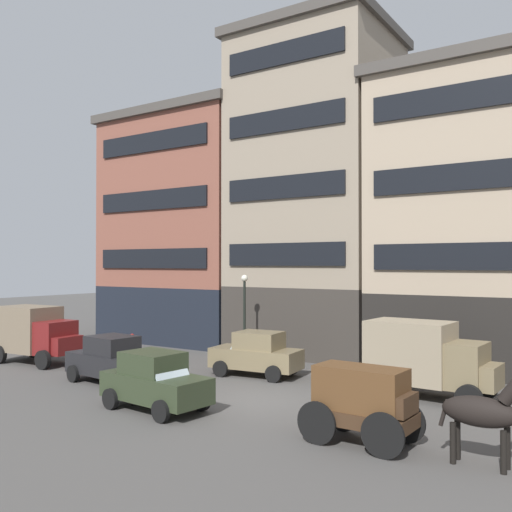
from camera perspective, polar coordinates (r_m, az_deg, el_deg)
ground_plane at (r=19.49m, az=-0.28°, el=-14.55°), size 120.00×120.00×0.00m
building_far_left at (r=34.92m, az=-6.55°, el=2.93°), size 9.95×7.47×13.74m
building_center_left at (r=30.28m, az=6.27°, el=6.58°), size 8.13×7.47×16.97m
building_center_right at (r=27.49m, az=20.85°, el=3.70°), size 8.06×7.47×13.46m
cargo_wagon at (r=15.06m, az=10.80°, el=-14.17°), size 2.97×1.64×1.98m
draft_horse at (r=14.19m, az=22.23°, el=-14.44°), size 2.35×0.68×2.30m
delivery_truck_near at (r=20.45m, az=17.01°, el=-9.80°), size 4.44×2.33×2.62m
delivery_truck_far at (r=28.33m, az=-21.54°, el=-7.25°), size 4.44×2.34×2.62m
sedan_dark at (r=18.43m, az=-10.25°, el=-12.43°), size 3.84×2.16×1.83m
sedan_light at (r=23.44m, az=0.06°, el=-9.94°), size 3.85×2.17×1.83m
sedan_parked_curb at (r=22.84m, az=-14.63°, el=-10.15°), size 3.85×2.17×1.83m
streetlamp_curbside at (r=26.37m, az=-1.18°, el=-5.07°), size 0.32×0.32×4.12m
fire_hydrant_curbside at (r=31.48m, az=-12.52°, el=-8.46°), size 0.24×0.24×0.83m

